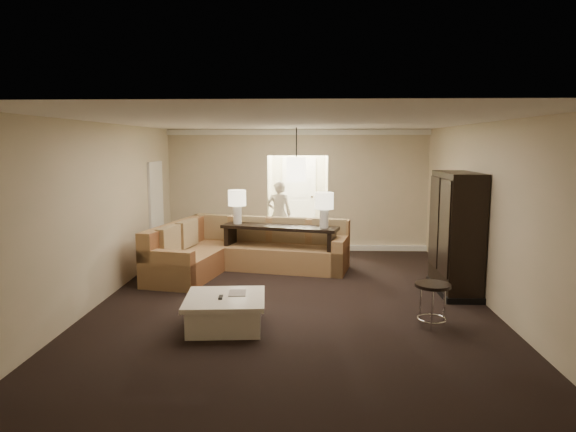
{
  "coord_description": "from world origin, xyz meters",
  "views": [
    {
      "loc": [
        0.23,
        -7.86,
        2.47
      ],
      "look_at": [
        -0.12,
        1.2,
        1.19
      ],
      "focal_mm": 32.0,
      "sensor_mm": 36.0,
      "label": 1
    }
  ],
  "objects_px": {
    "coffee_table": "(225,311)",
    "armoire": "(456,236)",
    "sectional_sofa": "(240,251)",
    "drink_table": "(433,296)",
    "person": "(279,210)",
    "console_table": "(280,244)"
  },
  "relations": [
    {
      "from": "console_table",
      "to": "person",
      "type": "relative_size",
      "value": 1.32
    },
    {
      "from": "coffee_table",
      "to": "armoire",
      "type": "height_order",
      "value": "armoire"
    },
    {
      "from": "coffee_table",
      "to": "armoire",
      "type": "distance_m",
      "value": 4.07
    },
    {
      "from": "console_table",
      "to": "person",
      "type": "distance_m",
      "value": 2.33
    },
    {
      "from": "armoire",
      "to": "person",
      "type": "height_order",
      "value": "armoire"
    },
    {
      "from": "console_table",
      "to": "armoire",
      "type": "height_order",
      "value": "armoire"
    },
    {
      "from": "sectional_sofa",
      "to": "drink_table",
      "type": "xyz_separation_m",
      "value": [
        3.02,
        -3.0,
        0.03
      ]
    },
    {
      "from": "sectional_sofa",
      "to": "person",
      "type": "xyz_separation_m",
      "value": [
        0.64,
        2.37,
        0.49
      ]
    },
    {
      "from": "coffee_table",
      "to": "person",
      "type": "distance_m",
      "value": 5.56
    },
    {
      "from": "coffee_table",
      "to": "person",
      "type": "bearing_deg",
      "value": 85.58
    },
    {
      "from": "console_table",
      "to": "drink_table",
      "type": "xyz_separation_m",
      "value": [
        2.24,
        -3.06,
        -0.1
      ]
    },
    {
      "from": "coffee_table",
      "to": "console_table",
      "type": "relative_size",
      "value": 0.49
    },
    {
      "from": "coffee_table",
      "to": "drink_table",
      "type": "bearing_deg",
      "value": 2.79
    },
    {
      "from": "drink_table",
      "to": "armoire",
      "type": "bearing_deg",
      "value": 65.55
    },
    {
      "from": "armoire",
      "to": "drink_table",
      "type": "xyz_separation_m",
      "value": [
        -0.76,
        -1.67,
        -0.54
      ]
    },
    {
      "from": "drink_table",
      "to": "person",
      "type": "xyz_separation_m",
      "value": [
        -2.38,
        5.36,
        0.46
      ]
    },
    {
      "from": "sectional_sofa",
      "to": "drink_table",
      "type": "relative_size",
      "value": 6.29
    },
    {
      "from": "console_table",
      "to": "drink_table",
      "type": "bearing_deg",
      "value": -39.35
    },
    {
      "from": "sectional_sofa",
      "to": "coffee_table",
      "type": "bearing_deg",
      "value": -74.0
    },
    {
      "from": "drink_table",
      "to": "person",
      "type": "bearing_deg",
      "value": 113.95
    },
    {
      "from": "sectional_sofa",
      "to": "coffee_table",
      "type": "xyz_separation_m",
      "value": [
        0.22,
        -3.13,
        -0.18
      ]
    },
    {
      "from": "coffee_table",
      "to": "drink_table",
      "type": "xyz_separation_m",
      "value": [
        2.81,
        0.14,
        0.21
      ]
    }
  ]
}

